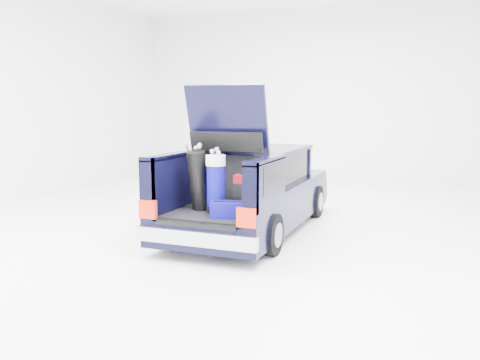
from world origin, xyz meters
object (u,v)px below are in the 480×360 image
at_px(blue_golf_bag, 216,183).
at_px(blue_duffel, 227,209).
at_px(red_suitcase, 247,194).
at_px(black_golf_bag, 199,180).
at_px(car, 253,191).

relative_size(blue_golf_bag, blue_duffel, 1.88).
bearing_deg(red_suitcase, blue_duffel, -109.12).
relative_size(red_suitcase, black_golf_bag, 0.58).
relative_size(car, red_suitcase, 7.94).
xyz_separation_m(car, black_golf_bag, (-0.31, -1.52, 0.38)).
height_order(red_suitcase, blue_golf_bag, blue_golf_bag).
height_order(car, red_suitcase, car).
distance_m(blue_golf_bag, blue_duffel, 0.48).
bearing_deg(blue_golf_bag, blue_duffel, -16.10).
height_order(car, blue_golf_bag, car).
distance_m(red_suitcase, black_golf_bag, 0.76).
bearing_deg(car, blue_golf_bag, -89.83).
distance_m(red_suitcase, blue_duffel, 0.47).
distance_m(black_golf_bag, blue_duffel, 0.74).
bearing_deg(blue_golf_bag, car, 113.21).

